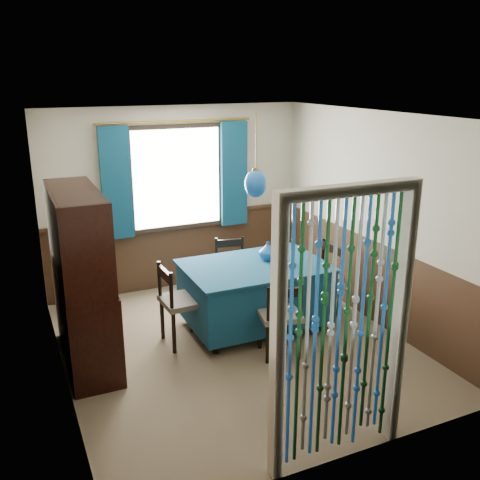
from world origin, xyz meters
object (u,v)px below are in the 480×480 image
chair_left (180,302)px  vase_sideboard (82,259)px  chair_near (280,316)px  chair_far (232,270)px  dining_table (255,291)px  chair_right (321,277)px  vase_table (267,252)px  pendant_lamp (256,183)px  bowl_shelf (90,254)px  sideboard (84,305)px

chair_left → vase_sideboard: 1.15m
chair_near → chair_far: size_ratio=0.99×
dining_table → chair_right: 0.92m
vase_table → pendant_lamp: bearing=-155.4°
chair_near → pendant_lamp: bearing=98.0°
chair_near → vase_sideboard: vase_sideboard is taller
dining_table → chair_far: bearing=87.9°
pendant_lamp → bowl_shelf: bearing=-170.6°
chair_far → vase_table: 0.79m
vase_table → vase_sideboard: bearing=172.8°
chair_far → chair_right: 1.15m
vase_table → vase_sideboard: (-2.08, 0.26, 0.13)m
pendant_lamp → vase_sideboard: 2.04m
vase_table → sideboard: bearing=-177.9°
dining_table → pendant_lamp: (-0.00, -0.00, 1.29)m
chair_right → vase_sideboard: vase_sideboard is taller
chair_left → sideboard: sideboard is taller
vase_sideboard → pendant_lamp: bearing=-10.8°
chair_far → vase_sideboard: bearing=22.4°
sideboard → vase_sideboard: (0.06, 0.34, 0.39)m
pendant_lamp → chair_far: bearing=87.6°
chair_right → vase_sideboard: size_ratio=4.58×
chair_far → sideboard: size_ratio=0.47×
bowl_shelf → pendant_lamp: bearing=9.4°
chair_near → pendant_lamp: (0.05, 0.72, 1.28)m
dining_table → bowl_shelf: size_ratio=8.83×
chair_near → chair_right: 1.21m
vase_table → bowl_shelf: bearing=-168.9°
bowl_shelf → chair_right: bearing=6.3°
vase_table → vase_sideboard: vase_sideboard is taller
chair_right → chair_near: bearing=122.5°
dining_table → chair_far: chair_far is taller
chair_far → bowl_shelf: size_ratio=4.65×
chair_far → chair_left: chair_left is taller
chair_far → sideboard: bearing=31.2°
vase_table → chair_far: bearing=105.7°
dining_table → sideboard: (-1.93, 0.02, 0.17)m
chair_right → dining_table: bearing=85.7°
vase_table → vase_sideboard: size_ratio=1.00×
chair_near → sideboard: (-1.88, 0.74, 0.17)m
vase_table → chair_near: bearing=-107.7°
sideboard → vase_table: size_ratio=9.14×
chair_far → chair_left: bearing=49.3°
chair_left → pendant_lamp: pendant_lamp is taller
chair_right → vase_sideboard: (-2.79, 0.36, 0.53)m
chair_right → bowl_shelf: size_ratio=4.93×
chair_right → sideboard: sideboard is taller
dining_table → pendant_lamp: 1.29m
chair_left → chair_right: size_ratio=1.02×
chair_right → sideboard: bearing=85.5°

